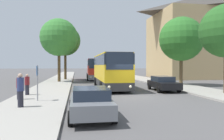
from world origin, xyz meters
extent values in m
plane|color=#565454|center=(0.00, 0.00, 0.00)|extent=(300.00, 300.00, 0.00)
cube|color=#A39E93|center=(-7.00, 0.00, 0.07)|extent=(4.00, 120.00, 0.15)
cube|color=#A39E93|center=(7.00, 0.00, 0.07)|extent=(4.00, 120.00, 0.15)
cube|color=tan|center=(20.68, 22.65, 6.16)|extent=(19.96, 13.18, 12.33)
pyramid|color=#423D38|center=(20.68, 22.65, 14.31)|extent=(19.96, 13.18, 3.96)
cube|color=#2D2D2D|center=(-0.87, 6.00, 0.62)|extent=(2.55, 10.22, 0.70)
cube|color=yellow|center=(-0.87, 6.00, 1.73)|extent=(2.55, 10.22, 1.50)
cube|color=#232D3D|center=(-0.87, 6.00, 2.95)|extent=(2.58, 10.02, 0.95)
cube|color=yellow|center=(-0.87, 6.00, 3.49)|extent=(2.50, 10.02, 0.12)
cube|color=#232D3D|center=(-0.88, 0.86, 2.80)|extent=(2.28, 0.06, 1.45)
sphere|color=#F4EAC1|center=(-1.77, 0.84, 0.66)|extent=(0.24, 0.24, 0.24)
sphere|color=#F4EAC1|center=(0.01, 0.84, 0.66)|extent=(0.24, 0.24, 0.24)
cylinder|color=black|center=(-2.15, 2.94, 0.50)|extent=(0.30, 1.00, 1.00)
cylinder|color=black|center=(0.39, 2.93, 0.50)|extent=(0.30, 1.00, 1.00)
cylinder|color=black|center=(-2.14, 9.07, 0.50)|extent=(0.30, 1.00, 1.00)
cylinder|color=black|center=(0.40, 9.06, 0.50)|extent=(0.30, 1.00, 1.00)
cube|color=gray|center=(-1.17, 21.29, 0.62)|extent=(3.00, 11.67, 0.70)
cube|color=red|center=(-1.17, 21.29, 1.67)|extent=(3.00, 11.67, 1.39)
cube|color=#232D3D|center=(-1.17, 21.29, 2.84)|extent=(3.02, 11.44, 0.95)
cube|color=red|center=(-1.17, 21.29, 3.38)|extent=(2.94, 11.44, 0.12)
cube|color=#232D3D|center=(-1.39, 15.47, 2.69)|extent=(2.31, 0.15, 1.45)
sphere|color=#F4EAC1|center=(-2.28, 15.48, 0.66)|extent=(0.24, 0.24, 0.24)
sphere|color=#F4EAC1|center=(-0.49, 15.41, 0.66)|extent=(0.24, 0.24, 0.24)
cylinder|color=black|center=(-2.58, 17.86, 0.50)|extent=(0.34, 1.01, 1.00)
cylinder|color=black|center=(-0.01, 17.77, 0.50)|extent=(0.34, 1.01, 1.00)
cylinder|color=black|center=(-2.32, 24.81, 0.50)|extent=(0.34, 1.01, 1.00)
cylinder|color=black|center=(0.25, 24.71, 0.50)|extent=(0.34, 1.01, 1.00)
cube|color=slate|center=(-3.75, -6.40, 0.62)|extent=(1.82, 4.35, 0.61)
cube|color=#232D3D|center=(-3.75, -6.57, 1.16)|extent=(1.59, 2.27, 0.47)
cylinder|color=black|center=(-4.65, -5.06, 0.31)|extent=(0.20, 0.62, 0.62)
cylinder|color=black|center=(-2.86, -5.05, 0.31)|extent=(0.20, 0.62, 0.62)
cylinder|color=black|center=(-4.64, -7.75, 0.31)|extent=(0.20, 0.62, 0.62)
cylinder|color=black|center=(-2.84, -7.74, 0.31)|extent=(0.20, 0.62, 0.62)
cube|color=black|center=(3.73, 2.95, 0.61)|extent=(2.08, 4.69, 0.59)
cube|color=#232D3D|center=(3.74, 3.13, 1.14)|extent=(1.74, 2.47, 0.48)
cylinder|color=black|center=(4.58, 1.48, 0.31)|extent=(0.23, 0.63, 0.62)
cylinder|color=black|center=(2.74, 1.57, 0.31)|extent=(0.23, 0.63, 0.62)
cylinder|color=black|center=(4.72, 4.33, 0.31)|extent=(0.23, 0.63, 0.62)
cylinder|color=black|center=(2.88, 4.42, 0.31)|extent=(0.23, 0.63, 0.62)
cylinder|color=gray|center=(-6.86, -2.06, 1.29)|extent=(0.08, 0.08, 2.29)
cube|color=#1E56A3|center=(-6.86, -2.06, 2.09)|extent=(0.03, 0.45, 0.60)
cylinder|color=#23232D|center=(-7.41, -4.09, 0.59)|extent=(0.30, 0.30, 0.88)
cylinder|color=navy|center=(-7.41, -4.09, 1.39)|extent=(0.36, 0.36, 0.73)
sphere|color=tan|center=(-7.41, -4.09, 1.88)|extent=(0.24, 0.24, 0.24)
cylinder|color=#23232D|center=(-8.14, 1.03, 0.53)|extent=(0.30, 0.30, 0.77)
cylinder|color=maroon|center=(-8.14, 1.03, 1.23)|extent=(0.36, 0.36, 0.64)
sphere|color=tan|center=(-8.14, 1.03, 1.66)|extent=(0.21, 0.21, 0.21)
cylinder|color=#23232D|center=(-8.17, -1.24, 0.54)|extent=(0.30, 0.30, 0.77)
cylinder|color=maroon|center=(-8.17, -1.24, 1.24)|extent=(0.36, 0.36, 0.64)
sphere|color=tan|center=(-8.17, -1.24, 1.67)|extent=(0.21, 0.21, 0.21)
cylinder|color=#513D23|center=(-6.15, 19.65, 2.38)|extent=(0.40, 0.40, 4.45)
sphere|color=#2D7028|center=(-6.15, 19.65, 6.45)|extent=(4.91, 4.91, 4.91)
cylinder|color=#513D23|center=(-6.77, 14.72, 2.26)|extent=(0.40, 0.40, 4.22)
sphere|color=#387F33|center=(-6.77, 14.72, 6.33)|extent=(5.23, 5.23, 5.23)
cylinder|color=brown|center=(7.92, 7.66, 1.87)|extent=(0.40, 0.40, 3.43)
sphere|color=#2D7028|center=(7.92, 7.66, 5.54)|extent=(5.23, 5.23, 5.23)
camera|label=1|loc=(-4.40, -16.60, 2.44)|focal=35.00mm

